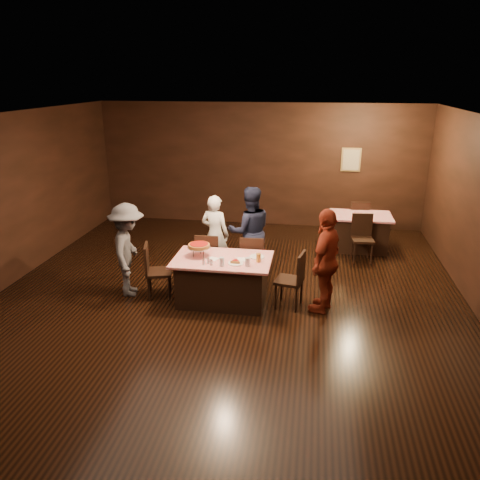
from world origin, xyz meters
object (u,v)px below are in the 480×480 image
object	(u,v)px
chair_back_near	(363,239)
glass_front_left	(222,262)
chair_far_left	(209,257)
diner_red_shirt	(326,261)
chair_end_right	(289,279)
glass_front_right	(247,262)
pizza_stand	(199,246)
diner_white_jacket	(215,234)
chair_far_right	(253,260)
glass_amber	(259,258)
chair_end_left	(159,271)
back_table	(359,232)
diner_grey_knit	(128,250)
main_table	(223,280)
diner_navy_hoodie	(250,231)
chair_back_far	(358,220)
plate_empty	(257,257)

from	to	relation	value
chair_back_near	glass_front_left	world-z (taller)	chair_back_near
chair_far_left	diner_red_shirt	distance (m)	2.24
chair_end_right	glass_front_right	distance (m)	0.79
glass_front_right	pizza_stand	bearing A→B (deg)	160.56
diner_white_jacket	pizza_stand	size ratio (longest dim) A/B	4.01
pizza_stand	chair_far_right	bearing A→B (deg)	41.19
pizza_stand	glass_amber	bearing A→B (deg)	-5.71
chair_far_right	chair_back_near	size ratio (longest dim) A/B	1.00
chair_far_right	chair_end_right	distance (m)	1.03
chair_back_near	diner_white_jacket	bearing A→B (deg)	-164.82
chair_end_right	glass_front_left	world-z (taller)	chair_end_right
diner_white_jacket	chair_far_right	bearing A→B (deg)	164.08
chair_far_left	chair_back_near	world-z (taller)	same
chair_end_left	glass_amber	xyz separation A→B (m)	(1.70, -0.05, 0.37)
chair_end_right	diner_white_jacket	size ratio (longest dim) A/B	0.62
diner_white_jacket	glass_front_right	size ratio (longest dim) A/B	10.88
chair_far_right	chair_end_right	xyz separation A→B (m)	(0.70, -0.75, 0.00)
back_table	diner_grey_knit	world-z (taller)	diner_grey_knit
main_table	diner_grey_knit	xyz separation A→B (m)	(-1.63, 0.04, 0.42)
back_table	diner_navy_hoodie	xyz separation A→B (m)	(-2.17, -1.73, 0.47)
main_table	chair_back_far	distance (m)	4.32
diner_white_jacket	glass_amber	world-z (taller)	diner_white_jacket
pizza_stand	chair_end_right	bearing A→B (deg)	-1.91
diner_white_jacket	glass_amber	xyz separation A→B (m)	(0.98, -1.26, 0.08)
chair_back_far	glass_amber	bearing A→B (deg)	58.11
diner_navy_hoodie	diner_grey_knit	distance (m)	2.25
main_table	pizza_stand	xyz separation A→B (m)	(-0.40, 0.05, 0.57)
back_table	chair_back_far	bearing A→B (deg)	90.00
main_table	chair_back_near	bearing A→B (deg)	42.59
main_table	chair_back_near	xyz separation A→B (m)	(2.45, 2.25, 0.09)
main_table	glass_amber	world-z (taller)	glass_amber
chair_far_right	diner_red_shirt	xyz separation A→B (m)	(1.26, -0.79, 0.37)
chair_far_left	diner_grey_knit	world-z (taller)	diner_grey_knit
pizza_stand	chair_back_near	bearing A→B (deg)	37.69
chair_end_left	main_table	bearing A→B (deg)	-104.97
chair_far_left	plate_empty	size ratio (longest dim) A/B	3.80
main_table	chair_back_far	world-z (taller)	chair_back_far
diner_grey_knit	glass_front_left	size ratio (longest dim) A/B	11.52
chair_back_near	diner_white_jacket	world-z (taller)	diner_white_jacket
chair_back_near	glass_amber	bearing A→B (deg)	-133.92
chair_end_right	diner_grey_knit	bearing A→B (deg)	-79.04
chair_end_right	glass_front_left	xyz separation A→B (m)	(-1.05, -0.30, 0.37)
back_table	chair_end_left	xyz separation A→B (m)	(-3.55, -2.95, 0.09)
chair_far_right	diner_white_jacket	bearing A→B (deg)	-32.74
chair_end_left	pizza_stand	world-z (taller)	pizza_stand
chair_back_far	pizza_stand	world-z (taller)	pizza_stand
back_table	chair_back_far	size ratio (longest dim) A/B	1.37
chair_end_right	chair_back_near	world-z (taller)	same
chair_far_left	plate_empty	bearing A→B (deg)	146.18
chair_far_right	chair_back_far	world-z (taller)	same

